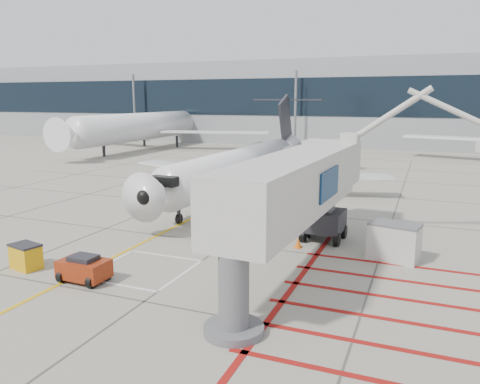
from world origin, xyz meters
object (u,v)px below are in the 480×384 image
at_px(regional_jet, 226,150).
at_px(spill_bin, 26,256).
at_px(jet_bridge, 293,197).
at_px(pushback_tug, 84,268).

distance_m(regional_jet, spill_bin, 17.35).
bearing_deg(jet_bridge, pushback_tug, -149.38).
xyz_separation_m(regional_jet, spill_bin, (-2.79, -16.79, -3.38)).
height_order(regional_jet, jet_bridge, regional_jet).
relative_size(regional_jet, pushback_tug, 14.54).
xyz_separation_m(jet_bridge, pushback_tug, (-8.05, -4.26, -2.94)).
height_order(pushback_tug, spill_bin, pushback_tug).
xyz_separation_m(pushback_tug, spill_bin, (-3.55, 0.23, -0.02)).
bearing_deg(regional_jet, jet_bridge, -54.13).
xyz_separation_m(regional_jet, pushback_tug, (0.76, -17.02, -3.37)).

